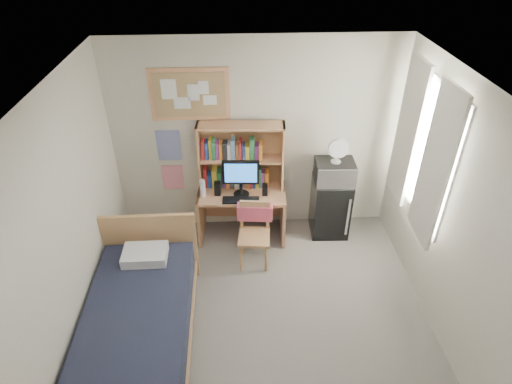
{
  "coord_description": "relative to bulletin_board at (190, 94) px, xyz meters",
  "views": [
    {
      "loc": [
        -0.25,
        -2.76,
        3.78
      ],
      "look_at": [
        -0.04,
        1.2,
        1.1
      ],
      "focal_mm": 30.0,
      "sensor_mm": 36.0,
      "label": 1
    }
  ],
  "objects": [
    {
      "name": "floor",
      "position": [
        0.78,
        -2.08,
        -1.93
      ],
      "size": [
        3.6,
        4.2,
        0.02
      ],
      "primitive_type": "cube",
      "color": "gray",
      "rests_on": "ground"
    },
    {
      "name": "ceiling",
      "position": [
        0.78,
        -2.08,
        0.68
      ],
      "size": [
        3.6,
        4.2,
        0.02
      ],
      "primitive_type": "cube",
      "color": "silver",
      "rests_on": "wall_back"
    },
    {
      "name": "wall_back",
      "position": [
        0.78,
        0.02,
        -0.62
      ],
      "size": [
        3.6,
        0.04,
        2.6
      ],
      "primitive_type": "cube",
      "color": "beige",
      "rests_on": "floor"
    },
    {
      "name": "wall_left",
      "position": [
        -1.02,
        -2.08,
        -0.62
      ],
      "size": [
        0.04,
        4.2,
        2.6
      ],
      "primitive_type": "cube",
      "color": "beige",
      "rests_on": "floor"
    },
    {
      "name": "wall_right",
      "position": [
        2.58,
        -2.08,
        -0.62
      ],
      "size": [
        0.04,
        4.2,
        2.6
      ],
      "primitive_type": "cube",
      "color": "beige",
      "rests_on": "floor"
    },
    {
      "name": "window_unit",
      "position": [
        2.53,
        -0.88,
        -0.32
      ],
      "size": [
        0.1,
        1.4,
        1.7
      ],
      "primitive_type": "cube",
      "color": "white",
      "rests_on": "wall_right"
    },
    {
      "name": "curtain_left",
      "position": [
        2.5,
        -1.28,
        -0.32
      ],
      "size": [
        0.04,
        0.55,
        1.7
      ],
      "primitive_type": "cube",
      "color": "silver",
      "rests_on": "wall_right"
    },
    {
      "name": "curtain_right",
      "position": [
        2.5,
        -0.48,
        -0.32
      ],
      "size": [
        0.04,
        0.55,
        1.7
      ],
      "primitive_type": "cube",
      "color": "silver",
      "rests_on": "wall_right"
    },
    {
      "name": "bulletin_board",
      "position": [
        0.0,
        0.0,
        0.0
      ],
      "size": [
        0.94,
        0.03,
        0.64
      ],
      "primitive_type": "cube",
      "color": "tan",
      "rests_on": "wall_back"
    },
    {
      "name": "poster_wave",
      "position": [
        -0.32,
        0.01,
        -0.67
      ],
      "size": [
        0.3,
        0.01,
        0.42
      ],
      "primitive_type": "cube",
      "color": "#253597",
      "rests_on": "wall_back"
    },
    {
      "name": "poster_japan",
      "position": [
        -0.32,
        0.01,
        -1.14
      ],
      "size": [
        0.28,
        0.01,
        0.36
      ],
      "primitive_type": "cube",
      "color": "#D62545",
      "rests_on": "wall_back"
    },
    {
      "name": "desk",
      "position": [
        0.58,
        -0.29,
        -1.57
      ],
      "size": [
        1.16,
        0.63,
        0.71
      ],
      "primitive_type": "cube",
      "rotation": [
        0.0,
        0.0,
        -0.06
      ],
      "color": "tan",
      "rests_on": "floor"
    },
    {
      "name": "desk_chair",
      "position": [
        0.72,
        -0.83,
        -1.51
      ],
      "size": [
        0.45,
        0.45,
        0.83
      ],
      "primitive_type": "cube",
      "rotation": [
        0.0,
        0.0,
        -0.1
      ],
      "color": "tan",
      "rests_on": "floor"
    },
    {
      "name": "mini_fridge",
      "position": [
        1.77,
        -0.24,
        -1.51
      ],
      "size": [
        0.5,
        0.5,
        0.82
      ],
      "primitive_type": "cube",
      "rotation": [
        0.0,
        0.0,
        -0.04
      ],
      "color": "black",
      "rests_on": "floor"
    },
    {
      "name": "bed",
      "position": [
        -0.48,
        -2.07,
        -1.64
      ],
      "size": [
        1.05,
        2.07,
        0.57
      ],
      "primitive_type": "cube",
      "rotation": [
        0.0,
        0.0,
        0.01
      ],
      "color": "black",
      "rests_on": "floor"
    },
    {
      "name": "hutch",
      "position": [
        0.59,
        -0.14,
        -0.77
      ],
      "size": [
        1.09,
        0.34,
        0.88
      ],
      "primitive_type": "cube",
      "rotation": [
        0.0,
        0.0,
        -0.06
      ],
      "color": "tan",
      "rests_on": "desk"
    },
    {
      "name": "monitor",
      "position": [
        0.58,
        -0.35,
        -0.97
      ],
      "size": [
        0.46,
        0.06,
        0.49
      ],
      "primitive_type": "cube",
      "rotation": [
        0.0,
        0.0,
        -0.06
      ],
      "color": "black",
      "rests_on": "desk"
    },
    {
      "name": "keyboard",
      "position": [
        0.57,
        -0.49,
        -1.2
      ],
      "size": [
        0.47,
        0.17,
        0.02
      ],
      "primitive_type": "cube",
      "rotation": [
        0.0,
        0.0,
        -0.06
      ],
      "color": "black",
      "rests_on": "desk"
    },
    {
      "name": "speaker_left",
      "position": [
        0.28,
        -0.33,
        -1.12
      ],
      "size": [
        0.08,
        0.08,
        0.19
      ],
      "primitive_type": "cube",
      "rotation": [
        0.0,
        0.0,
        -0.06
      ],
      "color": "black",
      "rests_on": "desk"
    },
    {
      "name": "speaker_right",
      "position": [
        0.88,
        -0.36,
        -1.13
      ],
      "size": [
        0.07,
        0.07,
        0.16
      ],
      "primitive_type": "cube",
      "rotation": [
        0.0,
        0.0,
        -0.06
      ],
      "color": "black",
      "rests_on": "desk"
    },
    {
      "name": "water_bottle",
      "position": [
        0.09,
        -0.36,
        -1.09
      ],
      "size": [
        0.07,
        0.07,
        0.24
      ],
      "primitive_type": "cylinder",
      "rotation": [
        0.0,
        0.0,
        -0.06
      ],
      "color": "white",
      "rests_on": "desk"
    },
    {
      "name": "hoodie",
      "position": [
        0.73,
        -0.63,
        -1.28
      ],
      "size": [
        0.45,
        0.17,
        0.21
      ],
      "primitive_type": "cube",
      "rotation": [
        0.0,
        0.0,
        -0.1
      ],
      "color": "#DB5369",
      "rests_on": "desk_chair"
    },
    {
      "name": "microwave",
      "position": [
        1.77,
        -0.26,
        -0.96
      ],
      "size": [
        0.5,
        0.39,
        0.28
      ],
      "primitive_type": "cube",
      "rotation": [
        0.0,
        0.0,
        -0.04
      ],
      "color": "silver",
      "rests_on": "mini_fridge"
    },
    {
      "name": "desk_fan",
      "position": [
        1.77,
        -0.26,
        -0.66
      ],
      "size": [
        0.26,
        0.26,
        0.31
      ],
      "primitive_type": "cylinder",
      "rotation": [
        0.0,
        0.0,
        -0.04
      ],
      "color": "white",
      "rests_on": "microwave"
    },
    {
      "name": "pillow",
      "position": [
        -0.49,
        -1.32,
        -1.3
      ],
      "size": [
        0.48,
        0.34,
        0.11
      ],
      "primitive_type": "cube",
      "rotation": [
        0.0,
        0.0,
        0.01
      ],
      "color": "white",
      "rests_on": "bed"
    }
  ]
}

